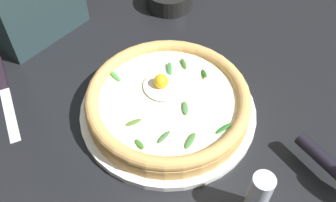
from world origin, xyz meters
The scene contains 6 objects.
ground_plane centered at (0.00, 0.00, -0.01)m, with size 2.40×2.40×0.03m, color black.
pizza_plate centered at (-0.02, 0.04, 0.01)m, with size 0.32×0.32×0.01m, color white.
pizza centered at (-0.02, 0.04, 0.03)m, with size 0.29×0.29×0.05m.
pizza_cutter centered at (0.23, 0.18, 0.04)m, with size 0.14×0.03×0.07m.
table_knife centered at (-0.24, -0.20, 0.00)m, with size 0.22×0.05×0.01m.
pepper_shaker centered at (0.21, 0.05, 0.05)m, with size 0.03×0.03×0.09m, color silver.
Camera 1 is at (0.34, -0.19, 0.54)m, focal length 40.26 mm.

